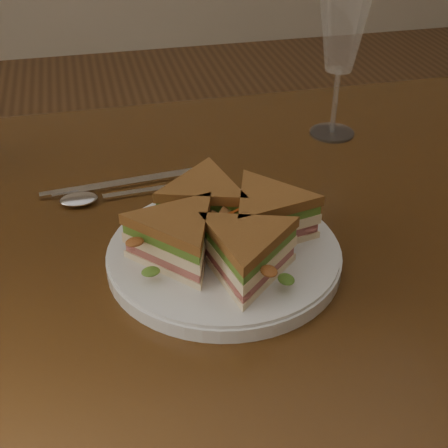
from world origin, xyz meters
The scene contains 7 objects.
table centered at (0.00, 0.00, 0.65)m, with size 1.20×0.80×0.75m.
plate centered at (0.03, -0.06, 0.76)m, with size 0.26×0.26×0.02m, color white.
sandwich_wedges centered at (0.03, -0.06, 0.80)m, with size 0.24×0.24×0.06m.
crisps_mound centered at (0.03, -0.06, 0.79)m, with size 0.09×0.09×0.05m, color #CE571A, non-canonical shape.
spoon centered at (-0.10, 0.10, 0.75)m, with size 0.18×0.03×0.01m.
knife centered at (-0.07, 0.13, 0.75)m, with size 0.22×0.03×0.00m.
wine_glass centered at (0.27, 0.22, 0.90)m, with size 0.07×0.07×0.21m.
Camera 1 is at (-0.10, -0.60, 1.17)m, focal length 50.00 mm.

